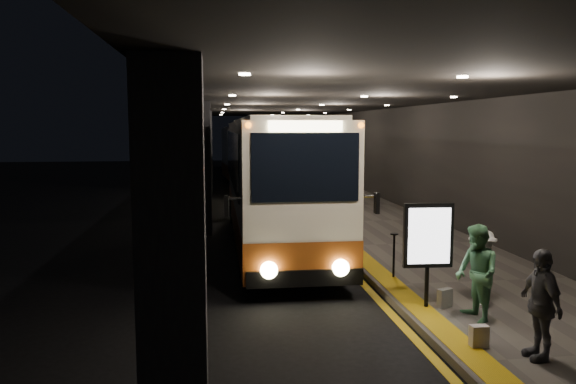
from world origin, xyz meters
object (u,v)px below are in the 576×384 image
bag_polka (445,298)px  passenger_waiting_grey (540,304)px  passenger_waiting_green (477,273)px  passenger_waiting_white (482,267)px  coach_second (249,159)px  info_sign (428,237)px  stanchion_post (394,256)px  coach_main (274,186)px  bag_plain (479,336)px  passenger_boarding (346,216)px

bag_polka → passenger_waiting_grey: bearing=-80.1°
passenger_waiting_green → passenger_waiting_white: (0.52, 0.84, -0.12)m
coach_second → info_sign: size_ratio=5.54×
passenger_waiting_white → stanchion_post: bearing=-141.6°
coach_main → info_sign: size_ratio=5.95×
passenger_waiting_white → coach_second: bearing=-160.5°
coach_second → info_sign: coach_second is taller
passenger_waiting_grey → bag_plain: 1.08m
passenger_boarding → info_sign: (0.20, -5.82, 0.52)m
coach_main → passenger_waiting_green: bearing=-69.8°
passenger_waiting_green → bag_plain: passenger_waiting_green is taller
passenger_waiting_white → bag_plain: 2.29m
passenger_waiting_green → bag_polka: (-0.24, 0.78, -0.68)m
coach_main → stanchion_post: coach_main is taller
passenger_waiting_green → bag_polka: passenger_waiting_green is taller
passenger_waiting_white → passenger_waiting_grey: (-0.33, -2.50, 0.09)m
passenger_waiting_grey → coach_main: bearing=-161.8°
stanchion_post → passenger_waiting_white: bearing=-63.6°
passenger_waiting_white → info_sign: info_sign is taller
passenger_waiting_green → bag_polka: 1.06m
passenger_boarding → passenger_waiting_white: (1.30, -5.81, -0.09)m
bag_plain → passenger_waiting_white: bearing=63.1°
stanchion_post → passenger_waiting_green: bearing=-79.7°
passenger_waiting_grey → bag_plain: bearing=-127.0°
coach_main → info_sign: 7.15m
coach_second → passenger_waiting_grey: 25.81m
coach_second → stanchion_post: size_ratio=10.98×
stanchion_post → passenger_boarding: bearing=93.8°
bag_polka → stanchion_post: (-0.30, 2.19, 0.33)m
coach_main → coach_second: 16.36m
coach_main → passenger_waiting_white: size_ratio=8.03×
info_sign → passenger_waiting_green: bearing=-52.5°
passenger_boarding → coach_main: bearing=53.2°
coach_main → info_sign: bearing=-71.8°
passenger_boarding → bag_plain: passenger_boarding is taller
bag_polka → coach_main: bearing=110.3°
coach_main → passenger_waiting_white: bearing=-63.9°
passenger_boarding → bag_plain: size_ratio=4.83×
passenger_boarding → info_sign: info_sign is taller
passenger_waiting_white → stanchion_post: passenger_waiting_white is taller
bag_plain → stanchion_post: size_ratio=0.34×
coach_second → passenger_waiting_white: (3.09, -23.16, -0.76)m
passenger_waiting_white → bag_plain: passenger_waiting_white is taller
bag_plain → bag_polka: bearing=82.5°
passenger_waiting_white → stanchion_post: 2.38m
passenger_waiting_white → bag_polka: passenger_waiting_white is taller
passenger_waiting_white → bag_plain: (-1.01, -1.98, -0.57)m
passenger_waiting_grey → info_sign: 2.66m
info_sign → coach_main: bearing=110.6°
coach_main → stanchion_post: (2.24, -4.67, -1.12)m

